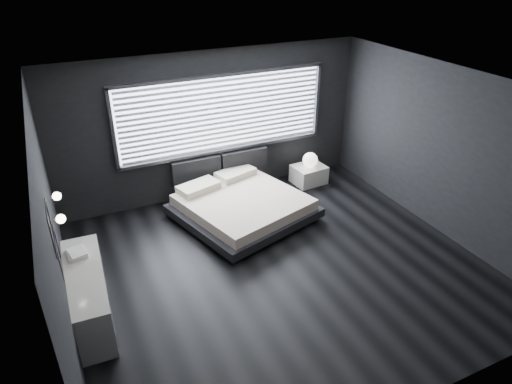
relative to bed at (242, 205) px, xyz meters
name	(u,v)px	position (x,y,z in m)	size (l,w,h in m)	color
room	(282,187)	(-0.06, -1.59, 1.14)	(6.04, 6.00, 2.80)	black
window	(224,114)	(0.14, 1.11, 1.35)	(4.14, 0.09, 1.52)	white
headboard	(221,167)	(0.01, 1.05, 0.31)	(1.96, 0.16, 0.52)	black
sconce_near	(60,219)	(-2.95, -1.54, 1.34)	(0.18, 0.11, 0.11)	silver
sconce_far	(57,196)	(-2.95, -0.94, 1.34)	(0.18, 0.11, 0.11)	silver
wall_art_upper	(51,228)	(-3.04, -2.14, 1.59)	(0.01, 0.48, 0.48)	#47474C
wall_art_lower	(58,253)	(-3.04, -1.89, 1.12)	(0.01, 0.48, 0.48)	#47474C
bed	(242,205)	(0.00, 0.00, 0.00)	(2.62, 2.55, 0.55)	black
nightstand	(309,174)	(1.82, 0.69, -0.07)	(0.64, 0.53, 0.37)	beige
orb_lamp	(310,160)	(1.82, 0.67, 0.27)	(0.31, 0.31, 0.31)	white
dresser	(88,295)	(-2.84, -1.45, 0.10)	(0.58, 1.78, 0.70)	beige
book_stack	(77,253)	(-2.87, -1.00, 0.48)	(0.28, 0.35, 0.07)	white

